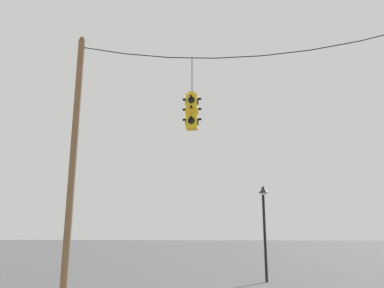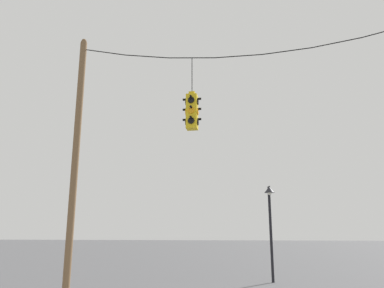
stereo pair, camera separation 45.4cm
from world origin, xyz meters
The scene contains 4 objects.
utility_pole_left centered at (-5.22, -0.02, 4.26)m, with size 0.22×0.22×8.55m.
span_wire centered at (0.00, -0.02, 7.73)m, with size 10.46×0.03×0.68m.
traffic_light_near_left_pole centered at (-1.48, -0.02, 5.76)m, with size 0.58×0.58×2.37m.
street_lamp centered at (1.06, 6.14, 3.04)m, with size 0.45×0.78×4.13m.
Camera 1 is at (-0.24, -11.01, 2.08)m, focal length 35.00 mm.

